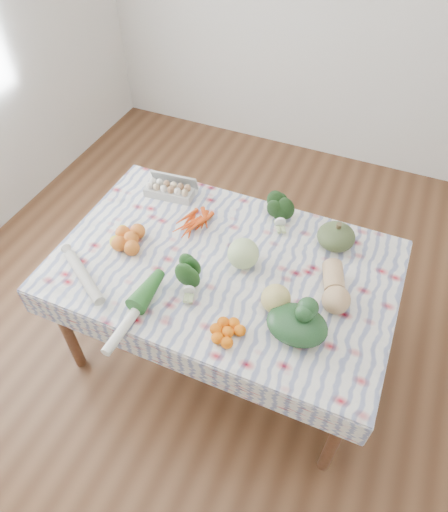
% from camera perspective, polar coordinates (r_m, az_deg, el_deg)
% --- Properties ---
extents(ground, '(4.50, 4.50, 0.00)m').
position_cam_1_polar(ground, '(2.86, 0.00, -11.21)').
color(ground, '#54321C').
rests_on(ground, ground).
extents(dining_table, '(1.60, 1.00, 0.75)m').
position_cam_1_polar(dining_table, '(2.30, 0.00, -2.38)').
color(dining_table, brown).
rests_on(dining_table, ground).
extents(tablecloth, '(1.66, 1.06, 0.01)m').
position_cam_1_polar(tablecloth, '(2.25, 0.00, -1.11)').
color(tablecloth, white).
rests_on(tablecloth, dining_table).
extents(egg_carton, '(0.28, 0.14, 0.07)m').
position_cam_1_polar(egg_carton, '(2.61, -6.89, 8.10)').
color(egg_carton, '#B7B7B2').
rests_on(egg_carton, tablecloth).
extents(carrot_bunch, '(0.22, 0.21, 0.04)m').
position_cam_1_polar(carrot_bunch, '(2.41, -3.77, 3.87)').
color(carrot_bunch, '#E24912').
rests_on(carrot_bunch, tablecloth).
extents(kale_bunch, '(0.20, 0.19, 0.14)m').
position_cam_1_polar(kale_bunch, '(2.43, 7.02, 5.48)').
color(kale_bunch, '#173413').
rests_on(kale_bunch, tablecloth).
extents(kabocha_squash, '(0.25, 0.25, 0.12)m').
position_cam_1_polar(kabocha_squash, '(2.35, 13.84, 2.39)').
color(kabocha_squash, '#495A31').
rests_on(kabocha_squash, tablecloth).
extents(cabbage, '(0.20, 0.20, 0.15)m').
position_cam_1_polar(cabbage, '(2.19, 2.42, 0.30)').
color(cabbage, '#B6D088').
rests_on(cabbage, tablecloth).
extents(butternut_squash, '(0.21, 0.30, 0.13)m').
position_cam_1_polar(butternut_squash, '(2.13, 13.72, -3.65)').
color(butternut_squash, tan).
rests_on(butternut_squash, tablecloth).
extents(orange_cluster, '(0.31, 0.31, 0.08)m').
position_cam_1_polar(orange_cluster, '(2.35, -11.56, 2.11)').
color(orange_cluster, orange).
rests_on(orange_cluster, tablecloth).
extents(broccoli, '(0.17, 0.17, 0.10)m').
position_cam_1_polar(broccoli, '(2.11, -4.20, -3.08)').
color(broccoli, '#1F4A1A').
rests_on(broccoli, tablecloth).
extents(mandarin_cluster, '(0.23, 0.23, 0.05)m').
position_cam_1_polar(mandarin_cluster, '(1.97, 0.47, -9.43)').
color(mandarin_cluster, orange).
rests_on(mandarin_cluster, tablecloth).
extents(grapefruit, '(0.14, 0.14, 0.13)m').
position_cam_1_polar(grapefruit, '(2.03, 6.50, -5.33)').
color(grapefruit, '#D1BE68').
rests_on(grapefruit, tablecloth).
extents(spinach_bag, '(0.33, 0.30, 0.12)m').
position_cam_1_polar(spinach_bag, '(1.98, 9.11, -8.50)').
color(spinach_bag, '#18371B').
rests_on(spinach_bag, tablecloth).
extents(daikon, '(0.34, 0.24, 0.05)m').
position_cam_1_polar(daikon, '(2.25, -17.08, -2.52)').
color(daikon, beige).
rests_on(daikon, tablecloth).
extents(leek, '(0.06, 0.45, 0.05)m').
position_cam_1_polar(leek, '(2.07, -11.15, -6.97)').
color(leek, white).
rests_on(leek, tablecloth).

